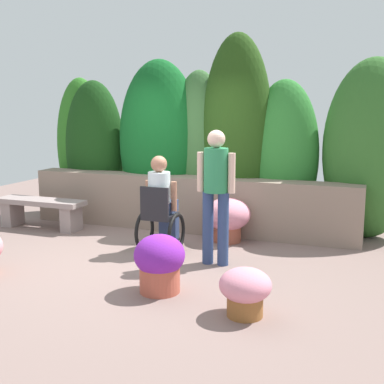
{
  "coord_description": "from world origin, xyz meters",
  "views": [
    {
      "loc": [
        2.74,
        -5.48,
        1.95
      ],
      "look_at": [
        0.53,
        0.42,
        0.85
      ],
      "focal_mm": 44.83,
      "sensor_mm": 36.0,
      "label": 1
    }
  ],
  "objects_px": {
    "flower_pot_small_foreground": "(245,290)",
    "stone_bench": "(41,209)",
    "person_in_wheelchair": "(161,207)",
    "flower_pot_purple_near": "(160,262)",
    "person_standing_companion": "(216,188)",
    "flower_pot_red_accent": "(227,217)"
  },
  "relations": [
    {
      "from": "person_standing_companion",
      "to": "stone_bench",
      "type": "bearing_deg",
      "value": 168.81
    },
    {
      "from": "stone_bench",
      "to": "flower_pot_small_foreground",
      "type": "distance_m",
      "value": 4.54
    },
    {
      "from": "flower_pot_purple_near",
      "to": "flower_pot_red_accent",
      "type": "bearing_deg",
      "value": 87.03
    },
    {
      "from": "person_standing_companion",
      "to": "flower_pot_purple_near",
      "type": "distance_m",
      "value": 1.3
    },
    {
      "from": "flower_pot_small_foreground",
      "to": "stone_bench",
      "type": "bearing_deg",
      "value": 151.83
    },
    {
      "from": "flower_pot_purple_near",
      "to": "stone_bench",
      "type": "bearing_deg",
      "value": 148.0
    },
    {
      "from": "stone_bench",
      "to": "flower_pot_small_foreground",
      "type": "height_order",
      "value": "stone_bench"
    },
    {
      "from": "stone_bench",
      "to": "person_standing_companion",
      "type": "bearing_deg",
      "value": -14.66
    },
    {
      "from": "stone_bench",
      "to": "flower_pot_purple_near",
      "type": "distance_m",
      "value": 3.52
    },
    {
      "from": "flower_pot_purple_near",
      "to": "flower_pot_small_foreground",
      "type": "distance_m",
      "value": 1.05
    },
    {
      "from": "flower_pot_small_foreground",
      "to": "flower_pot_red_accent",
      "type": "bearing_deg",
      "value": 110.14
    },
    {
      "from": "stone_bench",
      "to": "flower_pot_red_accent",
      "type": "xyz_separation_m",
      "value": [
        3.1,
        0.31,
        0.04
      ]
    },
    {
      "from": "stone_bench",
      "to": "flower_pot_purple_near",
      "type": "bearing_deg",
      "value": -33.45
    },
    {
      "from": "flower_pot_red_accent",
      "to": "flower_pot_small_foreground",
      "type": "xyz_separation_m",
      "value": [
        0.9,
        -2.45,
        -0.1
      ]
    },
    {
      "from": "stone_bench",
      "to": "person_in_wheelchair",
      "type": "bearing_deg",
      "value": -12.85
    },
    {
      "from": "person_standing_companion",
      "to": "flower_pot_red_accent",
      "type": "height_order",
      "value": "person_standing_companion"
    },
    {
      "from": "person_in_wheelchair",
      "to": "flower_pot_purple_near",
      "type": "distance_m",
      "value": 1.54
    },
    {
      "from": "person_standing_companion",
      "to": "flower_pot_purple_near",
      "type": "relative_size",
      "value": 2.68
    },
    {
      "from": "stone_bench",
      "to": "flower_pot_red_accent",
      "type": "height_order",
      "value": "flower_pot_red_accent"
    },
    {
      "from": "flower_pot_red_accent",
      "to": "stone_bench",
      "type": "bearing_deg",
      "value": -174.3
    },
    {
      "from": "person_standing_companion",
      "to": "flower_pot_small_foreground",
      "type": "bearing_deg",
      "value": -59.75
    },
    {
      "from": "person_standing_companion",
      "to": "flower_pot_red_accent",
      "type": "distance_m",
      "value": 1.25
    }
  ]
}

